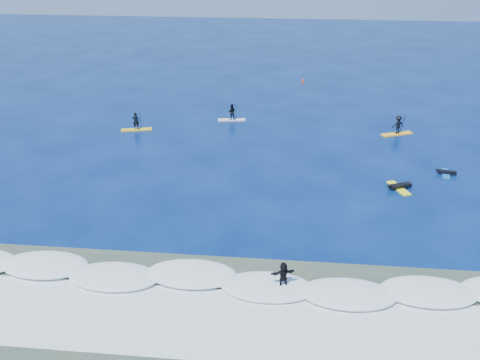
# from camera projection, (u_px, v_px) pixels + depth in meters

# --- Properties ---
(ground) EXTENTS (160.00, 160.00, 0.00)m
(ground) POSITION_uv_depth(u_px,v_px,m) (261.00, 197.00, 36.41)
(ground) COLOR #031646
(ground) RESTS_ON ground
(shallow_water) EXTENTS (90.00, 13.00, 0.01)m
(shallow_water) POSITION_uv_depth(u_px,v_px,m) (240.00, 339.00, 23.82)
(shallow_water) COLOR #314338
(shallow_water) RESTS_ON ground
(breaking_wave) EXTENTS (40.00, 6.00, 0.30)m
(breaking_wave) POSITION_uv_depth(u_px,v_px,m) (248.00, 285.00, 27.42)
(breaking_wave) COLOR white
(breaking_wave) RESTS_ON ground
(whitewater) EXTENTS (34.00, 5.00, 0.02)m
(whitewater) POSITION_uv_depth(u_px,v_px,m) (242.00, 324.00, 24.72)
(whitewater) COLOR silver
(whitewater) RESTS_ON ground
(sup_paddler_left) EXTENTS (2.84, 1.37, 1.94)m
(sup_paddler_left) POSITION_uv_depth(u_px,v_px,m) (136.00, 124.00, 48.24)
(sup_paddler_left) COLOR gold
(sup_paddler_left) RESTS_ON ground
(sup_paddler_center) EXTENTS (2.69, 1.01, 1.84)m
(sup_paddler_center) POSITION_uv_depth(u_px,v_px,m) (232.00, 113.00, 50.67)
(sup_paddler_center) COLOR silver
(sup_paddler_center) RESTS_ON ground
(sup_paddler_right) EXTENTS (2.91, 1.76, 2.00)m
(sup_paddler_right) POSITION_uv_depth(u_px,v_px,m) (398.00, 126.00, 47.15)
(sup_paddler_right) COLOR yellow
(sup_paddler_right) RESTS_ON ground
(prone_paddler_near) EXTENTS (1.78, 2.36, 0.48)m
(prone_paddler_near) POSITION_uv_depth(u_px,v_px,m) (399.00, 187.00, 37.51)
(prone_paddler_near) COLOR #FAFF1B
(prone_paddler_near) RESTS_ON ground
(prone_paddler_far) EXTENTS (1.50, 1.94, 0.39)m
(prone_paddler_far) POSITION_uv_depth(u_px,v_px,m) (446.00, 173.00, 39.71)
(prone_paddler_far) COLOR #1653A9
(prone_paddler_far) RESTS_ON ground
(wave_surfer) EXTENTS (2.12, 1.22, 1.48)m
(wave_surfer) POSITION_uv_depth(u_px,v_px,m) (283.00, 276.00, 26.72)
(wave_surfer) COLOR white
(wave_surfer) RESTS_ON breaking_wave
(marker_buoy) EXTENTS (0.25, 0.25, 0.59)m
(marker_buoy) POSITION_uv_depth(u_px,v_px,m) (303.00, 81.00, 63.03)
(marker_buoy) COLOR #E44414
(marker_buoy) RESTS_ON ground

